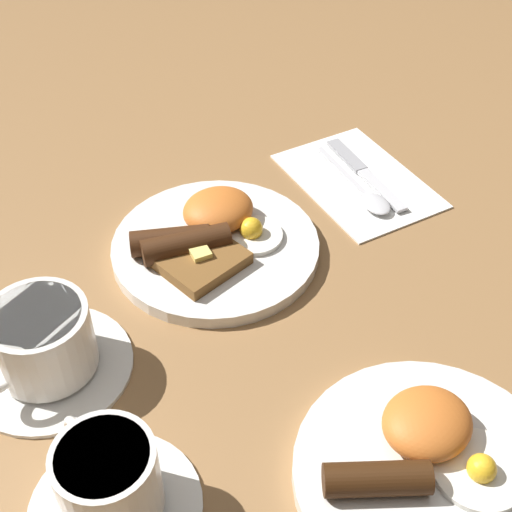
# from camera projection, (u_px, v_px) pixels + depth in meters

# --- Properties ---
(ground_plane) EXTENTS (3.00, 3.00, 0.00)m
(ground_plane) POSITION_uv_depth(u_px,v_px,m) (216.00, 252.00, 0.80)
(ground_plane) COLOR olive
(breakfast_plate_near) EXTENTS (0.23, 0.23, 0.05)m
(breakfast_plate_near) POSITION_uv_depth(u_px,v_px,m) (212.00, 241.00, 0.80)
(breakfast_plate_near) COLOR silver
(breakfast_plate_near) RESTS_ON ground_plane
(breakfast_plate_far) EXTENTS (0.23, 0.23, 0.05)m
(breakfast_plate_far) POSITION_uv_depth(u_px,v_px,m) (428.00, 467.00, 0.59)
(breakfast_plate_far) COLOR silver
(breakfast_plate_far) RESTS_ON ground_plane
(teacup_near) EXTENTS (0.16, 0.16, 0.08)m
(teacup_near) POSITION_uv_depth(u_px,v_px,m) (43.00, 346.00, 0.66)
(teacup_near) COLOR silver
(teacup_near) RESTS_ON ground_plane
(teacup_far) EXTENTS (0.14, 0.14, 0.08)m
(teacup_far) POSITION_uv_depth(u_px,v_px,m) (109.00, 486.00, 0.55)
(teacup_far) COLOR silver
(teacup_far) RESTS_ON ground_plane
(napkin) EXTENTS (0.16, 0.21, 0.01)m
(napkin) POSITION_uv_depth(u_px,v_px,m) (358.00, 180.00, 0.90)
(napkin) COLOR white
(napkin) RESTS_ON ground_plane
(knife) EXTENTS (0.04, 0.17, 0.01)m
(knife) POSITION_uv_depth(u_px,v_px,m) (361.00, 170.00, 0.91)
(knife) COLOR silver
(knife) RESTS_ON napkin
(spoon) EXTENTS (0.04, 0.16, 0.01)m
(spoon) POSITION_uv_depth(u_px,v_px,m) (368.00, 196.00, 0.87)
(spoon) COLOR silver
(spoon) RESTS_ON napkin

